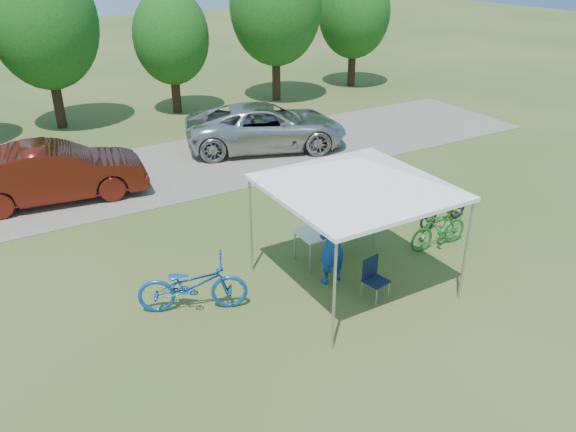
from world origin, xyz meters
name	(u,v)px	position (x,y,z in m)	size (l,w,h in m)	color
ground	(351,283)	(0.00, 0.00, 0.00)	(100.00, 100.00, 0.00)	#2D5119
gravel_strip	(201,164)	(0.00, 8.00, 0.01)	(24.00, 5.00, 0.02)	gray
canopy	(358,162)	(0.00, 0.00, 2.65)	(4.53, 4.53, 3.00)	#A5A5AA
treeline	(124,25)	(-0.29, 14.05, 3.53)	(24.89, 4.28, 6.30)	#382314
folding_table	(335,228)	(0.34, 1.11, 0.68)	(1.77, 0.74, 0.73)	white
folding_chair	(373,275)	(0.09, -0.56, 0.48)	(0.49, 0.50, 0.82)	black
cooler	(327,222)	(0.11, 1.11, 0.90)	(0.46, 0.32, 0.34)	white
ice_cream_cup	(358,220)	(0.93, 1.06, 0.75)	(0.07, 0.07, 0.05)	gold
cyclist	(332,245)	(-0.31, 0.29, 0.85)	(0.62, 0.41, 1.71)	#123B99
bike_blue	(193,285)	(-3.09, 0.80, 0.54)	(0.71, 2.04, 1.07)	#1250A2
bike_green	(439,228)	(2.61, 0.26, 0.47)	(0.44, 1.56, 0.94)	#197326
bike_dark	(445,208)	(3.55, 1.04, 0.45)	(0.60, 1.72, 0.90)	black
minivan	(266,127)	(2.52, 8.27, 0.76)	(2.46, 5.33, 1.48)	#B8B8B3
sedan	(55,173)	(-4.35, 7.38, 0.79)	(1.63, 4.67, 1.54)	#53160D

